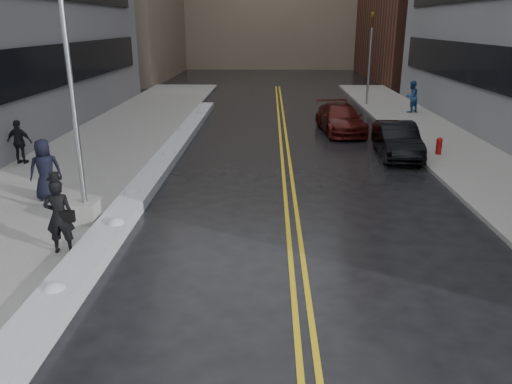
# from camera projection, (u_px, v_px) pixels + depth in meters

# --- Properties ---
(ground) EXTENTS (160.00, 160.00, 0.00)m
(ground) POSITION_uv_depth(u_px,v_px,m) (194.00, 260.00, 12.07)
(ground) COLOR black
(ground) RESTS_ON ground
(sidewalk_west) EXTENTS (5.50, 50.00, 0.15)m
(sidewalk_west) POSITION_uv_depth(u_px,v_px,m) (96.00, 153.00, 21.66)
(sidewalk_west) COLOR gray
(sidewalk_west) RESTS_ON ground
(sidewalk_east) EXTENTS (4.00, 50.00, 0.15)m
(sidewalk_east) POSITION_uv_depth(u_px,v_px,m) (461.00, 156.00, 21.24)
(sidewalk_east) COLOR gray
(sidewalk_east) RESTS_ON ground
(lane_line_left) EXTENTS (0.12, 50.00, 0.01)m
(lane_line_left) POSITION_uv_depth(u_px,v_px,m) (282.00, 156.00, 21.47)
(lane_line_left) COLOR gold
(lane_line_left) RESTS_ON ground
(lane_line_right) EXTENTS (0.12, 50.00, 0.01)m
(lane_line_right) POSITION_uv_depth(u_px,v_px,m) (289.00, 156.00, 21.46)
(lane_line_right) COLOR gold
(lane_line_right) RESTS_ON ground
(snow_ridge) EXTENTS (0.90, 30.00, 0.34)m
(snow_ridge) POSITION_uv_depth(u_px,v_px,m) (161.00, 164.00, 19.65)
(snow_ridge) COLOR silver
(snow_ridge) RESTS_ON ground
(lamppost) EXTENTS (0.65, 0.65, 7.62)m
(lamppost) POSITION_uv_depth(u_px,v_px,m) (77.00, 139.00, 13.23)
(lamppost) COLOR gray
(lamppost) RESTS_ON sidewalk_west
(fire_hydrant) EXTENTS (0.26, 0.26, 0.73)m
(fire_hydrant) POSITION_uv_depth(u_px,v_px,m) (439.00, 145.00, 21.12)
(fire_hydrant) COLOR maroon
(fire_hydrant) RESTS_ON sidewalk_east
(traffic_signal) EXTENTS (0.16, 0.20, 6.00)m
(traffic_signal) POSITION_uv_depth(u_px,v_px,m) (370.00, 55.00, 33.46)
(traffic_signal) COLOR gray
(traffic_signal) RESTS_ON sidewalk_east
(pedestrian_fedora) EXTENTS (0.73, 0.53, 1.85)m
(pedestrian_fedora) POSITION_uv_depth(u_px,v_px,m) (59.00, 216.00, 11.90)
(pedestrian_fedora) COLOR black
(pedestrian_fedora) RESTS_ON sidewalk_west
(pedestrian_c) EXTENTS (1.12, 0.98, 1.93)m
(pedestrian_c) POSITION_uv_depth(u_px,v_px,m) (45.00, 170.00, 15.55)
(pedestrian_c) COLOR black
(pedestrian_c) RESTS_ON sidewalk_west
(pedestrian_d) EXTENTS (1.05, 0.52, 1.74)m
(pedestrian_d) POSITION_uv_depth(u_px,v_px,m) (20.00, 142.00, 19.59)
(pedestrian_d) COLOR black
(pedestrian_d) RESTS_ON sidewalk_west
(pedestrian_east) EXTENTS (1.19, 1.14, 1.94)m
(pedestrian_east) POSITION_uv_depth(u_px,v_px,m) (412.00, 97.00, 30.93)
(pedestrian_east) COLOR navy
(pedestrian_east) RESTS_ON sidewalk_east
(car_black) EXTENTS (1.72, 4.44, 1.44)m
(car_black) POSITION_uv_depth(u_px,v_px,m) (397.00, 140.00, 21.25)
(car_black) COLOR black
(car_black) RESTS_ON ground
(car_maroon) EXTENTS (2.46, 5.10, 1.43)m
(car_maroon) POSITION_uv_depth(u_px,v_px,m) (340.00, 119.00, 25.99)
(car_maroon) COLOR #3E0D0A
(car_maroon) RESTS_ON ground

